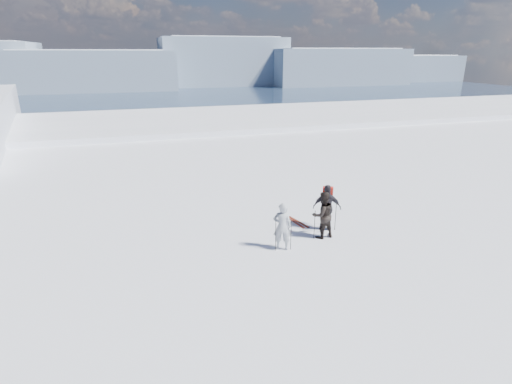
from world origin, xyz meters
TOP-DOWN VIEW (x-y plane):
  - lake_basin at (0.00, 30.00)m, footprint 820.00×820.00m
  - far_mountain_range at (29.60, 454.78)m, footprint 770.00×110.00m
  - skier_grey at (-1.07, 1.66)m, footprint 0.74×0.60m
  - skier_dark at (0.73, 2.14)m, footprint 0.96×0.79m
  - skier_pack at (1.19, 2.71)m, footprint 1.18×0.90m
  - backpack at (1.31, 2.93)m, footprint 0.46×0.38m
  - ski_poles at (0.28, 2.08)m, footprint 2.88×1.08m
  - skis_loose at (0.33, 3.87)m, footprint 0.60×1.69m

SIDE VIEW (x-z plane):
  - far_mountain_range at x=29.60m, z-range -33.69..19.31m
  - lake_basin at x=0.00m, z-range -42.31..29.31m
  - skis_loose at x=0.33m, z-range 0.00..0.03m
  - ski_poles at x=0.28m, z-range -0.06..1.30m
  - skier_grey at x=-1.07m, z-range 0.00..1.77m
  - skier_dark at x=0.73m, z-range 0.00..1.83m
  - skier_pack at x=1.19m, z-range 0.00..1.87m
  - backpack at x=1.31m, z-range 1.87..2.41m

